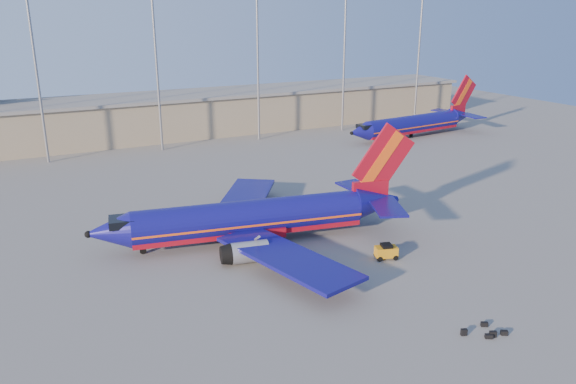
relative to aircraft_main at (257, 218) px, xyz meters
name	(u,v)px	position (x,y,z in m)	size (l,w,h in m)	color
ground	(302,224)	(7.07, 2.28, -2.72)	(220.00, 220.00, 0.00)	slate
terminal_building	(215,111)	(17.07, 60.28, 1.60)	(122.00, 16.00, 8.50)	gray
light_mast_row	(209,53)	(12.07, 48.28, 14.83)	(101.60, 1.60, 28.65)	gray
aircraft_main	(257,218)	(0.00, 0.00, 0.00)	(37.34, 35.61, 12.73)	navy
aircraft_second	(415,124)	(51.88, 35.77, 0.01)	(35.07, 13.60, 11.89)	navy
baggage_tug	(386,251)	(10.10, -10.73, -1.86)	(2.60, 2.00, 1.65)	orange
luggage_pile	(486,332)	(8.53, -26.35, -2.50)	(3.55, 2.27, 0.55)	black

